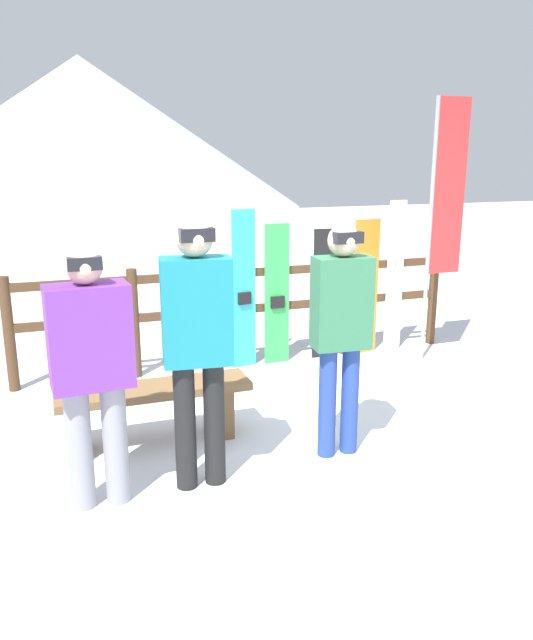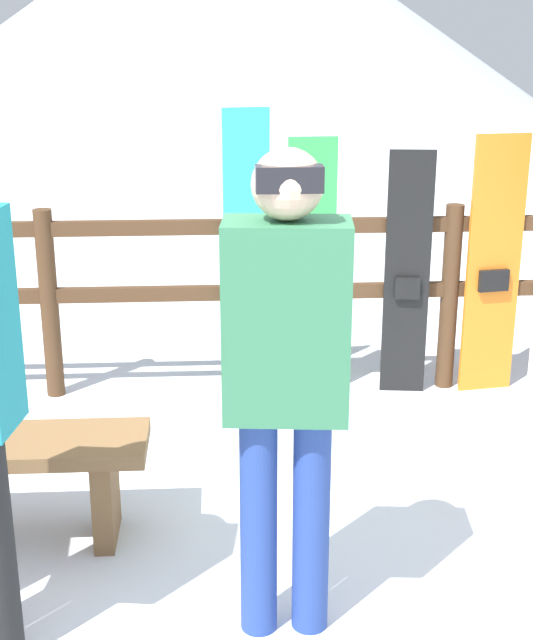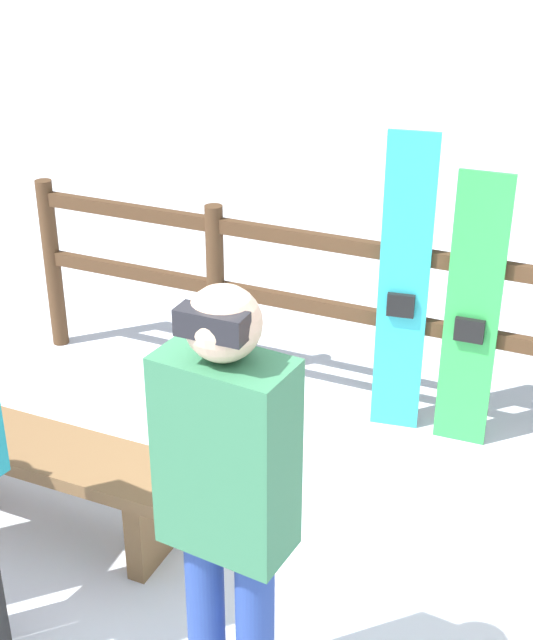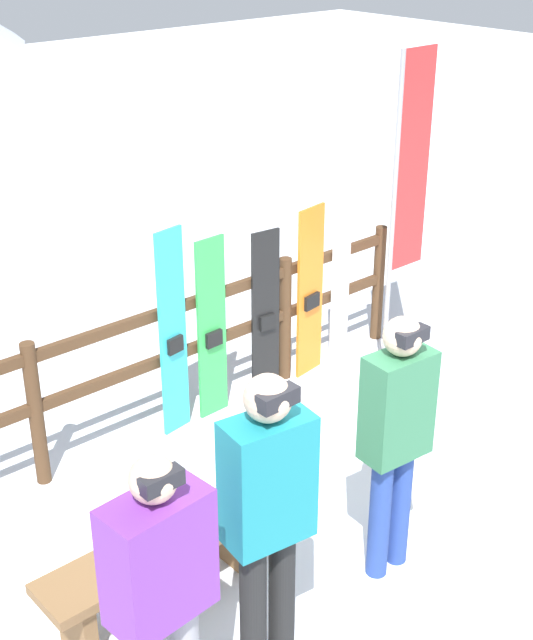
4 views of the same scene
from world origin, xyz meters
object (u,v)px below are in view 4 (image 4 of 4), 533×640
object	(u,v)px
snowboard_black_stripe	(265,314)
person_purple	(160,588)
snowboard_green	(212,330)
snowboard_cyan	(173,334)
person_plaid_green	(396,428)
snowboard_orange	(310,293)
rental_flag	(406,184)
ski_pair_white	(341,271)
person_teal	(268,508)
bench	(160,559)

from	to	relation	value
snowboard_black_stripe	person_purple	bearing A→B (deg)	-138.95
snowboard_green	snowboard_cyan	bearing A→B (deg)	179.98
person_plaid_green	snowboard_orange	bearing A→B (deg)	57.53
snowboard_orange	snowboard_black_stripe	bearing A→B (deg)	-179.99
person_purple	rental_flag	world-z (taller)	rental_flag
snowboard_cyan	ski_pair_white	world-z (taller)	ski_pair_white
snowboard_green	rental_flag	size ratio (longest dim) A/B	0.55
ski_pair_white	person_plaid_green	bearing A→B (deg)	-128.88
person_purple	snowboard_cyan	distance (m)	2.73
snowboard_orange	snowboard_cyan	bearing A→B (deg)	179.99
person_purple	snowboard_green	world-z (taller)	person_purple
ski_pair_white	person_purple	bearing A→B (deg)	-146.78
person_purple	snowboard_black_stripe	distance (m)	3.34
person_teal	snowboard_green	bearing A→B (deg)	58.31
snowboard_cyan	rental_flag	xyz separation A→B (m)	(1.96, -0.42, 0.82)
snowboard_green	ski_pair_white	distance (m)	1.37
person_purple	person_teal	bearing A→B (deg)	1.67
bench	person_plaid_green	world-z (taller)	person_plaid_green
snowboard_cyan	snowboard_orange	xyz separation A→B (m)	(1.36, -0.00, -0.07)
bench	snowboard_black_stripe	xyz separation A→B (m)	(2.04, 1.46, 0.34)
person_purple	bench	bearing A→B (deg)	57.21
snowboard_green	rental_flag	xyz separation A→B (m)	(1.61, -0.42, 0.90)
person_purple	snowboard_green	xyz separation A→B (m)	(1.98, 2.19, -0.19)
snowboard_black_stripe	bench	bearing A→B (deg)	-144.46
snowboard_black_stripe	snowboard_cyan	bearing A→B (deg)	179.99
person_plaid_green	snowboard_green	world-z (taller)	person_plaid_green
rental_flag	snowboard_green	bearing A→B (deg)	165.21
person_purple	snowboard_orange	xyz separation A→B (m)	(2.99, 2.19, -0.19)
snowboard_cyan	snowboard_green	size ratio (longest dim) A/B	1.10
bench	rental_flag	distance (m)	3.52
bench	person_plaid_green	size ratio (longest dim) A/B	0.86
snowboard_orange	ski_pair_white	size ratio (longest dim) A/B	0.89
snowboard_black_stripe	ski_pair_white	bearing A→B (deg)	0.24
snowboard_cyan	snowboard_green	xyz separation A→B (m)	(0.35, -0.00, -0.08)
snowboard_cyan	ski_pair_white	bearing A→B (deg)	0.11
rental_flag	snowboard_cyan	bearing A→B (deg)	167.78
snowboard_green	snowboard_orange	xyz separation A→B (m)	(1.01, 0.00, 0.00)
person_plaid_green	snowboard_orange	size ratio (longest dim) A/B	1.14
snowboard_cyan	snowboard_green	bearing A→B (deg)	-0.02
snowboard_cyan	snowboard_black_stripe	world-z (taller)	snowboard_cyan
person_purple	snowboard_green	size ratio (longest dim) A/B	1.11
snowboard_black_stripe	ski_pair_white	distance (m)	0.85
person_purple	person_teal	xyz separation A→B (m)	(0.64, 0.02, 0.10)
snowboard_orange	ski_pair_white	world-z (taller)	ski_pair_white
snowboard_green	snowboard_black_stripe	xyz separation A→B (m)	(0.53, -0.00, -0.04)
person_plaid_green	snowboard_cyan	world-z (taller)	person_plaid_green
snowboard_orange	snowboard_green	bearing A→B (deg)	-180.00
bench	snowboard_black_stripe	size ratio (longest dim) A/B	1.03
person_plaid_green	rental_flag	bearing A→B (deg)	40.70
person_plaid_green	snowboard_orange	world-z (taller)	person_plaid_green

